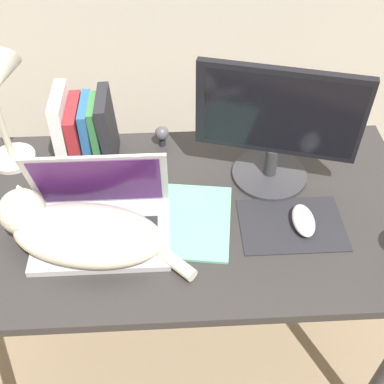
# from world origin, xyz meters

# --- Properties ---
(desk) EXTENTS (1.24, 0.67, 0.76)m
(desk) POSITION_xyz_m (0.00, 0.33, 0.67)
(desk) COLOR #2D2B2B
(desk) RESTS_ON ground_plane
(laptop) EXTENTS (0.34, 0.23, 0.24)m
(laptop) POSITION_xyz_m (-0.22, 0.27, 0.80)
(laptop) COLOR #B7B7BC
(laptop) RESTS_ON desk
(cat) EXTENTS (0.48, 0.25, 0.14)m
(cat) POSITION_xyz_m (-0.27, 0.22, 0.82)
(cat) COLOR beige
(cat) RESTS_ON desk
(external_monitor) EXTENTS (0.42, 0.21, 0.35)m
(external_monitor) POSITION_xyz_m (0.24, 0.45, 0.94)
(external_monitor) COLOR #333338
(external_monitor) RESTS_ON desk
(mousepad) EXTENTS (0.27, 0.19, 0.00)m
(mousepad) POSITION_xyz_m (0.27, 0.26, 0.76)
(mousepad) COLOR #232328
(mousepad) RESTS_ON desk
(computer_mouse) EXTENTS (0.06, 0.11, 0.03)m
(computer_mouse) POSITION_xyz_m (0.30, 0.26, 0.78)
(computer_mouse) COLOR silver
(computer_mouse) RESTS_ON mousepad
(book_row) EXTENTS (0.16, 0.16, 0.23)m
(book_row) POSITION_xyz_m (-0.28, 0.56, 0.86)
(book_row) COLOR white
(book_row) RESTS_ON desk
(desk_lamp) EXTENTS (0.17, 0.17, 0.39)m
(desk_lamp) POSITION_xyz_m (-0.47, 0.53, 1.01)
(desk_lamp) COLOR beige
(desk_lamp) RESTS_ON desk
(notepad) EXTENTS (0.24, 0.28, 0.01)m
(notepad) POSITION_xyz_m (0.01, 0.29, 0.76)
(notepad) COLOR #6BBC93
(notepad) RESTS_ON desk
(webcam) EXTENTS (0.04, 0.04, 0.07)m
(webcam) POSITION_xyz_m (-0.06, 0.61, 0.80)
(webcam) COLOR #232328
(webcam) RESTS_ON desk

